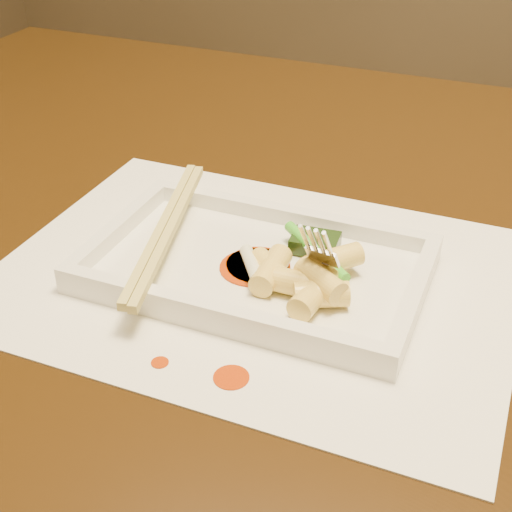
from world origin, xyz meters
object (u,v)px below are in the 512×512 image
at_px(table, 371,346).
at_px(fork, 356,189).
at_px(plate_base, 256,271).
at_px(placemat, 256,276).
at_px(chopstick_a, 162,227).

xyz_separation_m(table, fork, (-0.01, -0.05, 0.18)).
relative_size(table, plate_base, 5.38).
bearing_deg(placemat, plate_base, -90.00).
bearing_deg(placemat, table, 40.95).
distance_m(table, chopstick_a, 0.22).
bearing_deg(fork, placemat, -165.58).
relative_size(placemat, fork, 2.86).
relative_size(placemat, plate_base, 1.54).
xyz_separation_m(table, placemat, (-0.08, -0.07, 0.10)).
bearing_deg(fork, table, 75.92).
distance_m(placemat, plate_base, 0.00).
distance_m(placemat, fork, 0.11).
xyz_separation_m(plate_base, chopstick_a, (-0.08, -0.00, 0.02)).
relative_size(table, chopstick_a, 6.46).
xyz_separation_m(placemat, fork, (0.07, 0.02, 0.08)).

